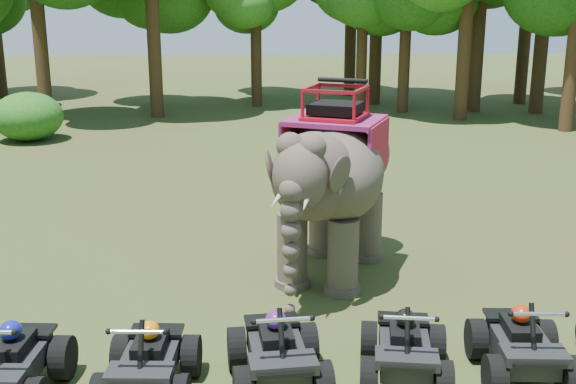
# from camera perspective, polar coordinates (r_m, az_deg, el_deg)

# --- Properties ---
(ground) EXTENTS (110.00, 110.00, 0.00)m
(ground) POSITION_cam_1_polar(r_m,az_deg,el_deg) (12.54, 0.37, -9.87)
(ground) COLOR #47381E
(ground) RESTS_ON ground
(elephant) EXTENTS (3.62, 4.89, 3.76)m
(elephant) POSITION_cam_1_polar(r_m,az_deg,el_deg) (13.92, 3.57, 0.93)
(elephant) COLOR #4A3F35
(elephant) RESTS_ON ground
(atv_0) EXTENTS (1.46, 1.90, 1.33)m
(atv_0) POSITION_cam_1_polar(r_m,az_deg,el_deg) (10.64, -21.25, -11.89)
(atv_0) COLOR black
(atv_0) RESTS_ON ground
(atv_1) EXTENTS (1.38, 1.80, 1.26)m
(atv_1) POSITION_cam_1_polar(r_m,az_deg,el_deg) (10.24, -11.00, -12.38)
(atv_1) COLOR black
(atv_1) RESTS_ON ground
(atv_2) EXTENTS (1.45, 1.89, 1.33)m
(atv_2) POSITION_cam_1_polar(r_m,az_deg,el_deg) (10.25, -0.85, -11.83)
(atv_2) COLOR black
(atv_2) RESTS_ON ground
(atv_3) EXTENTS (1.52, 1.89, 1.26)m
(atv_3) POSITION_cam_1_polar(r_m,az_deg,el_deg) (10.54, 9.23, -11.43)
(atv_3) COLOR black
(atv_3) RESTS_ON ground
(atv_4) EXTENTS (1.42, 1.84, 1.29)m
(atv_4) POSITION_cam_1_polar(r_m,az_deg,el_deg) (11.01, 18.05, -10.76)
(atv_4) COLOR black
(atv_4) RESTS_ON ground
(tree_0) EXTENTS (4.81, 4.81, 6.88)m
(tree_0) POSITION_cam_1_polar(r_m,az_deg,el_deg) (35.56, -2.53, 12.31)
(tree_0) COLOR #195114
(tree_0) RESTS_ON ground
(tree_1) EXTENTS (4.78, 4.78, 6.83)m
(tree_1) POSITION_cam_1_polar(r_m,az_deg,el_deg) (34.52, 5.88, 12.11)
(tree_1) COLOR #195114
(tree_1) RESTS_ON ground
(tree_2) EXTENTS (6.57, 6.57, 9.39)m
(tree_2) POSITION_cam_1_polar(r_m,az_deg,el_deg) (32.30, 13.94, 13.80)
(tree_2) COLOR #195114
(tree_2) RESTS_ON ground
(tree_3) EXTENTS (5.77, 5.77, 8.24)m
(tree_3) POSITION_cam_1_polar(r_m,az_deg,el_deg) (30.85, 21.79, 12.05)
(tree_3) COLOR #195114
(tree_3) RESTS_ON ground
(tree_25) EXTENTS (6.66, 6.66, 9.51)m
(tree_25) POSITION_cam_1_polar(r_m,az_deg,el_deg) (32.75, -19.20, 13.54)
(tree_25) COLOR #195114
(tree_25) RESTS_ON ground
(tree_26) EXTENTS (6.95, 6.95, 9.92)m
(tree_26) POSITION_cam_1_polar(r_m,az_deg,el_deg) (32.75, -10.69, 14.47)
(tree_26) COLOR #195114
(tree_26) RESTS_ON ground
(tree_28) EXTENTS (5.47, 5.47, 7.82)m
(tree_28) POSITION_cam_1_polar(r_m,az_deg,el_deg) (37.23, -10.69, 12.93)
(tree_28) COLOR #195114
(tree_28) RESTS_ON ground
(tree_31) EXTENTS (5.18, 5.18, 7.39)m
(tree_31) POSITION_cam_1_polar(r_m,az_deg,el_deg) (34.02, 9.28, 12.42)
(tree_31) COLOR #195114
(tree_31) RESTS_ON ground
(tree_37) EXTENTS (7.04, 7.04, 10.05)m
(tree_37) POSITION_cam_1_polar(r_m,az_deg,el_deg) (38.17, 18.42, 14.16)
(tree_37) COLOR #195114
(tree_37) RESTS_ON ground
(tree_39) EXTENTS (6.84, 6.84, 9.77)m
(tree_39) POSITION_cam_1_polar(r_m,az_deg,el_deg) (34.93, 14.97, 14.14)
(tree_39) COLOR #195114
(tree_39) RESTS_ON ground
(tree_42) EXTENTS (5.74, 5.74, 8.20)m
(tree_42) POSITION_cam_1_polar(r_m,az_deg,el_deg) (39.35, -2.60, 13.57)
(tree_42) COLOR #195114
(tree_42) RESTS_ON ground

